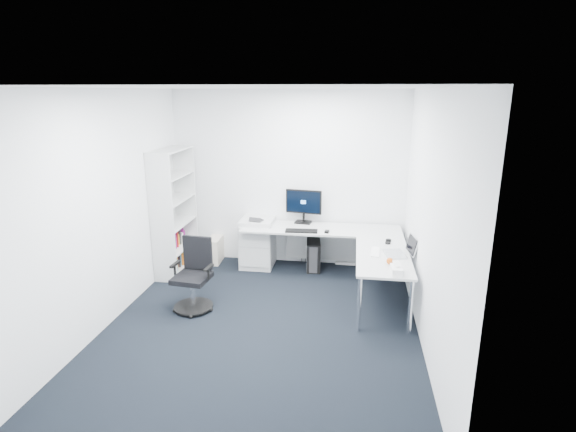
# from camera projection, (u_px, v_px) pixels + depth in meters

# --- Properties ---
(ground) EXTENTS (4.20, 4.20, 0.00)m
(ground) POSITION_uv_depth(u_px,v_px,m) (263.00, 324.00, 5.31)
(ground) COLOR black
(ceiling) EXTENTS (4.20, 4.20, 0.00)m
(ceiling) POSITION_uv_depth(u_px,v_px,m) (258.00, 87.00, 4.58)
(ceiling) COLOR white
(wall_back) EXTENTS (3.60, 0.02, 2.70)m
(wall_back) POSITION_uv_depth(u_px,v_px,m) (288.00, 179.00, 6.95)
(wall_back) COLOR white
(wall_back) RESTS_ON ground
(wall_front) EXTENTS (3.60, 0.02, 2.70)m
(wall_front) POSITION_uv_depth(u_px,v_px,m) (195.00, 299.00, 2.94)
(wall_front) COLOR white
(wall_front) RESTS_ON ground
(wall_left) EXTENTS (0.02, 4.20, 2.70)m
(wall_left) POSITION_uv_depth(u_px,v_px,m) (109.00, 209.00, 5.20)
(wall_left) COLOR white
(wall_left) RESTS_ON ground
(wall_right) EXTENTS (0.02, 4.20, 2.70)m
(wall_right) POSITION_uv_depth(u_px,v_px,m) (429.00, 221.00, 4.69)
(wall_right) COLOR white
(wall_right) RESTS_ON ground
(l_desk) EXTENTS (2.37, 1.32, 0.69)m
(l_desk) POSITION_uv_depth(u_px,v_px,m) (319.00, 258.00, 6.47)
(l_desk) COLOR #B8BABA
(l_desk) RESTS_ON ground
(drawer_pedestal) EXTENTS (0.50, 0.62, 0.76)m
(drawer_pedestal) POSITION_uv_depth(u_px,v_px,m) (258.00, 242.00, 7.05)
(drawer_pedestal) COLOR #B8BABA
(drawer_pedestal) RESTS_ON ground
(bookshelf) EXTENTS (0.36, 0.93, 1.87)m
(bookshelf) POSITION_uv_depth(u_px,v_px,m) (174.00, 212.00, 6.67)
(bookshelf) COLOR silver
(bookshelf) RESTS_ON ground
(task_chair) EXTENTS (0.56, 0.56, 0.91)m
(task_chair) POSITION_uv_depth(u_px,v_px,m) (192.00, 276.00, 5.56)
(task_chair) COLOR black
(task_chair) RESTS_ON ground
(black_pc_tower) EXTENTS (0.25, 0.48, 0.45)m
(black_pc_tower) POSITION_uv_depth(u_px,v_px,m) (313.00, 255.00, 6.93)
(black_pc_tower) COLOR black
(black_pc_tower) RESTS_ON ground
(beige_pc_tower) EXTENTS (0.21, 0.43, 0.40)m
(beige_pc_tower) POSITION_uv_depth(u_px,v_px,m) (215.00, 250.00, 7.22)
(beige_pc_tower) COLOR beige
(beige_pc_tower) RESTS_ON ground
(power_strip) EXTENTS (0.33, 0.06, 0.04)m
(power_strip) POSITION_uv_depth(u_px,v_px,m) (346.00, 263.00, 7.14)
(power_strip) COLOR white
(power_strip) RESTS_ON ground
(monitor) EXTENTS (0.58, 0.26, 0.54)m
(monitor) POSITION_uv_depth(u_px,v_px,m) (303.00, 206.00, 6.89)
(monitor) COLOR black
(monitor) RESTS_ON l_desk
(black_keyboard) EXTENTS (0.48, 0.19, 0.02)m
(black_keyboard) POSITION_uv_depth(u_px,v_px,m) (301.00, 231.00, 6.52)
(black_keyboard) COLOR black
(black_keyboard) RESTS_ON l_desk
(mouse) EXTENTS (0.07, 0.10, 0.03)m
(mouse) POSITION_uv_depth(u_px,v_px,m) (327.00, 232.00, 6.48)
(mouse) COLOR black
(mouse) RESTS_ON l_desk
(desk_phone) EXTENTS (0.22, 0.22, 0.13)m
(desk_phone) POSITION_uv_depth(u_px,v_px,m) (256.00, 221.00, 6.81)
(desk_phone) COLOR #2E2E31
(desk_phone) RESTS_ON l_desk
(laptop) EXTENTS (0.40, 0.40, 0.25)m
(laptop) POSITION_uv_depth(u_px,v_px,m) (395.00, 245.00, 5.58)
(laptop) COLOR silver
(laptop) RESTS_ON l_desk
(white_keyboard) EXTENTS (0.13, 0.38, 0.01)m
(white_keyboard) POSITION_uv_depth(u_px,v_px,m) (375.00, 252.00, 5.69)
(white_keyboard) COLOR white
(white_keyboard) RESTS_ON l_desk
(headphones) EXTENTS (0.13, 0.18, 0.04)m
(headphones) POSITION_uv_depth(u_px,v_px,m) (388.00, 241.00, 6.06)
(headphones) COLOR black
(headphones) RESTS_ON l_desk
(orange_fruit) EXTENTS (0.08, 0.08, 0.08)m
(orange_fruit) POSITION_uv_depth(u_px,v_px,m) (390.00, 261.00, 5.29)
(orange_fruit) COLOR #D35812
(orange_fruit) RESTS_ON l_desk
(tissue_box) EXTENTS (0.13, 0.23, 0.08)m
(tissue_box) POSITION_uv_depth(u_px,v_px,m) (396.00, 270.00, 5.03)
(tissue_box) COLOR white
(tissue_box) RESTS_ON l_desk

